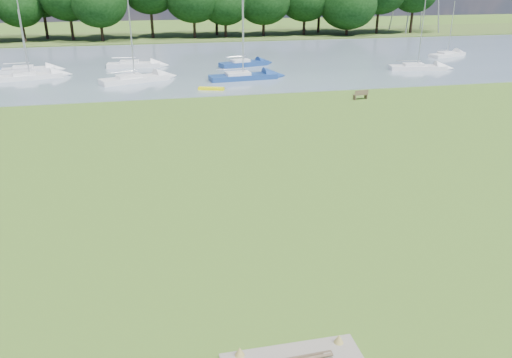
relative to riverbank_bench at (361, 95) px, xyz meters
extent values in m
plane|color=olive|center=(-15.57, -18.00, -0.44)|extent=(220.00, 220.00, 0.00)
cube|color=slate|center=(-15.57, 24.00, -0.44)|extent=(220.00, 40.00, 0.10)
cube|color=#4C6626|center=(-15.57, 54.00, -0.44)|extent=(220.00, 20.00, 0.40)
cube|color=brown|center=(-0.62, -0.05, -0.22)|extent=(0.15, 0.44, 0.44)
cube|color=brown|center=(0.60, 0.18, -0.22)|extent=(0.15, 0.44, 0.44)
cube|color=brown|center=(-0.01, 0.06, 0.00)|extent=(1.48, 0.68, 0.05)
cube|color=brown|center=(0.02, -0.12, 0.22)|extent=(1.41, 0.31, 0.43)
cube|color=#F9F506|center=(-12.94, 6.80, -0.26)|extent=(2.64, 1.38, 0.26)
cylinder|color=black|center=(-38.57, 50.00, 1.82)|extent=(0.54, 0.54, 4.12)
cylinder|color=black|center=(-31.57, 50.00, 1.97)|extent=(0.54, 0.54, 4.43)
cylinder|color=black|center=(-24.57, 50.00, 1.51)|extent=(0.54, 0.54, 3.50)
ellipsoid|color=black|center=(-24.57, 50.00, 5.78)|extent=(9.71, 9.71, 8.26)
cylinder|color=black|center=(-17.57, 50.00, 1.66)|extent=(0.54, 0.54, 3.81)
cylinder|color=black|center=(-10.57, 50.00, 1.82)|extent=(0.54, 0.54, 4.12)
cylinder|color=black|center=(-3.57, 50.00, 1.97)|extent=(0.54, 0.54, 4.43)
cylinder|color=black|center=(3.43, 50.00, 1.51)|extent=(0.54, 0.54, 3.50)
ellipsoid|color=black|center=(3.43, 50.00, 5.78)|extent=(7.55, 7.55, 6.42)
cylinder|color=black|center=(10.43, 50.00, 1.66)|extent=(0.54, 0.54, 3.81)
cylinder|color=black|center=(17.43, 50.00, 1.82)|extent=(0.54, 0.54, 4.12)
cylinder|color=black|center=(24.43, 50.00, 1.97)|extent=(0.54, 0.54, 4.43)
cylinder|color=black|center=(31.43, 50.00, 1.51)|extent=(0.54, 0.54, 3.50)
ellipsoid|color=black|center=(31.43, 50.00, 5.78)|extent=(8.63, 8.63, 7.34)
cube|color=silver|center=(-20.54, 22.00, -0.02)|extent=(6.55, 2.33, 0.75)
cube|color=silver|center=(-21.05, 22.04, 0.43)|extent=(2.36, 1.60, 0.48)
cylinder|color=#A5A8AD|center=(-20.54, 22.00, 3.59)|extent=(0.13, 0.13, 6.91)
cube|color=silver|center=(22.43, 21.76, -0.09)|extent=(6.15, 3.59, 0.61)
cube|color=silver|center=(21.99, 21.59, 0.28)|extent=(2.40, 1.94, 0.39)
cylinder|color=#A5A8AD|center=(22.43, 21.76, 3.49)|extent=(0.10, 0.10, 6.90)
cube|color=silver|center=(-31.64, 16.76, -0.04)|extent=(6.91, 3.46, 0.71)
cube|color=silver|center=(-32.16, 16.63, 0.39)|extent=(2.62, 2.00, 0.46)
cylinder|color=#A5A8AD|center=(-31.64, 16.76, 4.59)|extent=(0.12, 0.12, 8.95)
cube|color=silver|center=(-20.37, 12.59, -0.02)|extent=(7.52, 4.57, 0.75)
cube|color=silver|center=(-20.91, 12.38, 0.44)|extent=(2.96, 2.43, 0.48)
cylinder|color=#A5A8AD|center=(-20.37, 12.59, 4.90)|extent=(0.13, 0.13, 9.52)
cube|color=navy|center=(-7.12, 19.77, 0.01)|extent=(6.45, 3.42, 0.80)
cube|color=silver|center=(-7.59, 19.63, 0.49)|extent=(2.47, 1.92, 0.51)
cylinder|color=#A5A8AD|center=(-7.12, 19.77, 4.26)|extent=(0.14, 0.14, 8.17)
cube|color=silver|center=(12.87, 12.85, -0.05)|extent=(6.83, 3.14, 0.69)
cube|color=silver|center=(12.35, 12.95, 0.38)|extent=(2.55, 1.89, 0.45)
cylinder|color=#A5A8AD|center=(12.87, 12.85, 4.63)|extent=(0.12, 0.12, 9.06)
cube|color=navy|center=(-8.82, 11.41, -0.01)|extent=(7.55, 2.78, 0.76)
cube|color=silver|center=(-9.41, 11.35, 0.44)|extent=(2.73, 1.87, 0.49)
cylinder|color=#A5A8AD|center=(-8.82, 11.41, 4.84)|extent=(0.13, 0.13, 9.39)
cube|color=silver|center=(-32.70, 21.30, -0.05)|extent=(6.35, 2.30, 0.68)
cube|color=silver|center=(-33.20, 21.25, 0.36)|extent=(2.29, 1.56, 0.44)
cylinder|color=#A5A8AD|center=(-32.70, 21.30, 3.35)|extent=(0.12, 0.12, 6.51)
camera|label=1|loc=(-19.12, -42.23, 10.21)|focal=35.00mm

